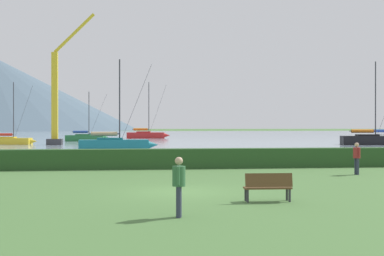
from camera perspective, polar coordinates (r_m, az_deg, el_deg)
name	(u,v)px	position (r m, az deg, el deg)	size (l,w,h in m)	color
ground_plane	(181,192)	(19.83, -1.26, -7.02)	(1000.00, 1000.00, 0.00)	#477038
harbor_water	(133,135)	(156.60, -6.52, -0.74)	(320.00, 246.00, 0.00)	#8499A8
hedge_line	(161,159)	(30.70, -3.42, -3.38)	(80.00, 1.20, 1.16)	#284C23
sailboat_slip_0	(146,135)	(109.32, -5.04, -0.74)	(9.12, 3.44, 11.75)	red
sailboat_slip_3	(115,144)	(54.31, -8.47, -1.74)	(8.21, 2.69, 9.44)	#19707A
sailboat_slip_4	(11,140)	(75.69, -19.28, -1.30)	(6.62, 2.56, 8.57)	gold
sailboat_slip_6	(371,139)	(74.07, 19.09, -1.19)	(9.01, 4.16, 11.24)	black
sailboat_slip_7	(86,138)	(88.68, -11.53, -1.04)	(7.62, 3.52, 8.29)	#236B38
park_bench_under_tree	(268,186)	(17.36, 8.35, -6.29)	(1.58, 0.53, 0.95)	brown
person_seated_viewer	(357,156)	(28.03, 17.63, -2.92)	(0.36, 0.57, 1.65)	#2D3347
person_standing_walker	(179,182)	(14.23, -1.45, -5.91)	(0.36, 0.56, 1.65)	#2D3347
dock_crane	(56,103)	(72.53, -14.67, 2.66)	(6.35, 2.00, 17.92)	#333338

